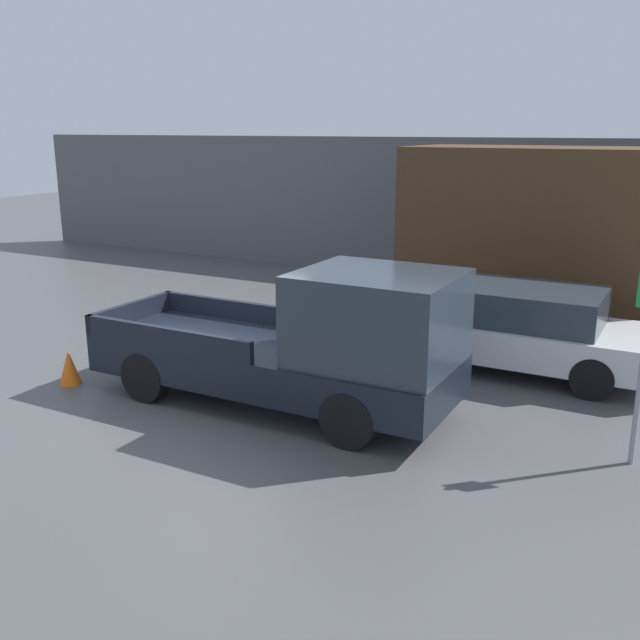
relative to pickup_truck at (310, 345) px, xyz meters
The scene contains 6 objects.
ground_plane 1.97m from the pickup_truck, 164.94° to the right, with size 60.00×60.00×0.00m, color #4C4C4F.
building_wall 9.90m from the pickup_truck, 99.60° to the left, with size 28.00×0.15×3.73m.
pickup_truck is the anchor object (origin of this frame).
car 3.87m from the pickup_truck, 57.71° to the left, with size 4.84×1.93×1.42m.
delivery_truck 7.27m from the pickup_truck, 68.27° to the left, with size 7.99×2.63×3.59m.
traffic_cone 4.06m from the pickup_truck, 167.43° to the right, with size 0.34×0.34×0.57m.
Camera 1 is at (6.37, -7.97, 3.97)m, focal length 40.00 mm.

